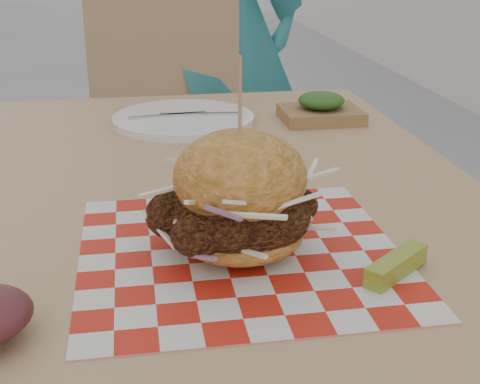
% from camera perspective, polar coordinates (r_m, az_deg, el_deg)
% --- Properties ---
extents(diner, '(0.77, 0.66, 1.80)m').
position_cam_1_polar(diner, '(2.06, -3.91, 15.94)').
color(diner, teal).
rests_on(diner, ground).
extents(patio_table, '(0.80, 1.20, 0.75)m').
position_cam_1_polar(patio_table, '(0.97, -2.85, -4.26)').
color(patio_table, tan).
rests_on(patio_table, ground).
extents(patio_chair, '(0.42, 0.43, 0.95)m').
position_cam_1_polar(patio_chair, '(1.86, -6.05, 4.41)').
color(patio_chair, tan).
rests_on(patio_chair, ground).
extents(paper_liner, '(0.36, 0.36, 0.00)m').
position_cam_1_polar(paper_liner, '(0.76, 0.00, -5.18)').
color(paper_liner, red).
rests_on(paper_liner, patio_table).
extents(sandwich, '(0.20, 0.20, 0.22)m').
position_cam_1_polar(sandwich, '(0.74, 0.00, -0.82)').
color(sandwich, '#DB8C3E').
rests_on(sandwich, paper_liner).
extents(pickle_spear, '(0.09, 0.08, 0.02)m').
position_cam_1_polar(pickle_spear, '(0.73, 13.20, -6.12)').
color(pickle_spear, '#9FA42F').
rests_on(pickle_spear, paper_liner).
extents(place_setting, '(0.27, 0.27, 0.02)m').
position_cam_1_polar(place_setting, '(1.29, -4.85, 6.22)').
color(place_setting, white).
rests_on(place_setting, patio_table).
extents(kraft_tray, '(0.15, 0.12, 0.06)m').
position_cam_1_polar(kraft_tray, '(1.30, 6.92, 7.02)').
color(kraft_tray, olive).
rests_on(kraft_tray, patio_table).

